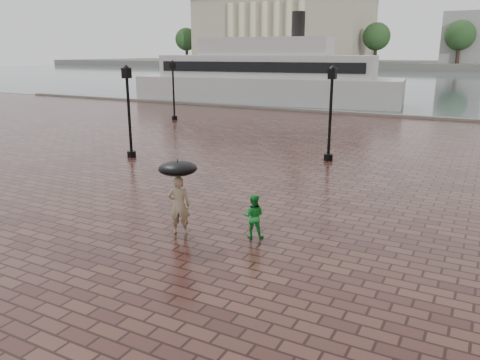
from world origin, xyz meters
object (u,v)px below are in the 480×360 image
at_px(ferry_near, 266,76).
at_px(street_lamps, 204,102).
at_px(adult_pedestrian, 179,205).
at_px(child_pedestrian, 253,216).

bearing_deg(ferry_near, street_lamps, -81.09).
distance_m(street_lamps, adult_pedestrian, 14.66).
xyz_separation_m(street_lamps, adult_pedestrian, (7.17, -12.71, -1.46)).
bearing_deg(ferry_near, adult_pedestrian, -75.75).
distance_m(adult_pedestrian, ferry_near, 36.91).
xyz_separation_m(adult_pedestrian, ferry_near, (-13.31, 34.37, 1.82)).
bearing_deg(adult_pedestrian, child_pedestrian, 176.88).
distance_m(street_lamps, ferry_near, 22.53).
relative_size(adult_pedestrian, ferry_near, 0.06).
bearing_deg(street_lamps, child_pedestrian, -52.43).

